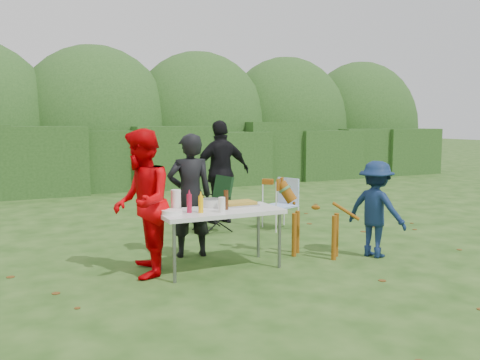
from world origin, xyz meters
name	(u,v)px	position (x,y,z in m)	size (l,w,h in m)	color
ground	(240,269)	(0.00, 0.00, 0.00)	(80.00, 80.00, 0.00)	#1E4211
hedge_row	(108,158)	(0.00, 8.00, 0.85)	(22.00, 1.40, 1.70)	#23471C
shrub_backdrop	(96,129)	(0.00, 9.60, 1.60)	(20.00, 2.60, 3.20)	#3D6628
folding_table	(220,214)	(-0.22, 0.12, 0.69)	(1.50, 0.70, 0.74)	silver
person_cook	(190,195)	(-0.34, 0.85, 0.83)	(0.60, 0.40, 1.65)	black
person_red_jacket	(142,203)	(-1.14, 0.28, 0.87)	(0.84, 0.66, 1.73)	#D70005
person_black_puffy	(221,172)	(0.96, 2.76, 0.92)	(1.07, 0.45, 1.83)	black
child	(376,209)	(1.90, -0.24, 0.64)	(0.83, 0.48, 1.29)	#0E2146
dog	(315,219)	(1.17, 0.11, 0.51)	(1.07, 0.43, 1.02)	brown
camping_chair	(212,204)	(0.52, 2.15, 0.46)	(0.58, 0.58, 0.92)	#143218
lawn_chair	(280,204)	(1.65, 1.86, 0.43)	(0.51, 0.51, 0.86)	#508FE9
food_tray	(239,205)	(0.12, 0.29, 0.75)	(0.45, 0.30, 0.02)	#B7B7BA
focaccia_bread	(239,203)	(0.12, 0.29, 0.78)	(0.40, 0.26, 0.04)	#B2912E
mustard_bottle	(201,204)	(-0.50, 0.04, 0.84)	(0.06, 0.06, 0.20)	#FFBD0A
ketchup_bottle	(189,203)	(-0.62, 0.10, 0.85)	(0.06, 0.06, 0.22)	#A21333
beer_bottle	(226,200)	(-0.15, 0.10, 0.86)	(0.06, 0.06, 0.24)	#47230F
paper_towel_roll	(176,201)	(-0.74, 0.25, 0.87)	(0.12, 0.12, 0.26)	white
cup_stack	(222,205)	(-0.27, -0.04, 0.83)	(0.08, 0.08, 0.18)	white
pasta_bowl	(212,203)	(-0.22, 0.36, 0.79)	(0.26, 0.26, 0.10)	silver
plate_stack	(172,212)	(-0.84, 0.09, 0.77)	(0.24, 0.24, 0.05)	white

